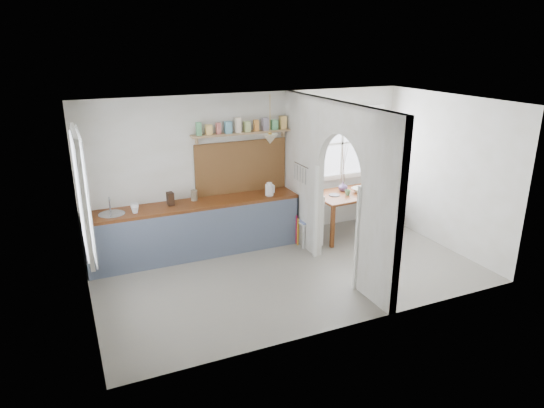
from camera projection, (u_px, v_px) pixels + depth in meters
name	position (u px, v px, depth m)	size (l,w,h in m)	color
floor	(291.00, 273.00, 7.49)	(5.80, 3.20, 0.01)	gray
ceiling	(294.00, 103.00, 6.66)	(5.80, 3.20, 0.01)	silver
walls	(292.00, 193.00, 7.07)	(5.81, 3.21, 2.60)	silver
partition	(332.00, 177.00, 7.35)	(0.12, 3.20, 2.60)	silver
kitchen_window	(80.00, 194.00, 5.86)	(0.10, 1.16, 1.50)	white
nook_window	(342.00, 143.00, 9.02)	(1.76, 0.10, 1.30)	white
counter	(196.00, 228.00, 8.06)	(3.50, 0.60, 0.90)	brown
sink	(112.00, 215.00, 7.40)	(0.40, 0.40, 0.02)	#AEB3BC
backsplash	(241.00, 167.00, 8.34)	(1.65, 0.03, 0.90)	brown
shelf	(242.00, 129.00, 8.06)	(1.75, 0.20, 0.21)	tan
pendant_lamp	(270.00, 139.00, 7.94)	(0.26, 0.26, 0.16)	beige
utensil_rail	(301.00, 165.00, 8.04)	(0.02, 0.02, 0.50)	#AEB3BC
dining_table	(347.00, 214.00, 8.87)	(1.27, 0.85, 0.80)	brown
chair_left	(308.00, 219.00, 8.46)	(0.41, 0.41, 0.90)	silver
chair_right	(388.00, 205.00, 9.29)	(0.38, 0.38, 0.84)	silver
kettle	(269.00, 189.00, 8.25)	(0.19, 0.15, 0.23)	white
mug_a	(135.00, 210.00, 7.42)	(0.12, 0.12, 0.11)	white
mug_b	(135.00, 206.00, 7.60)	(0.12, 0.12, 0.10)	silver
knife_block	(170.00, 199.00, 7.77)	(0.10, 0.13, 0.21)	black
jar	(194.00, 195.00, 8.00)	(0.11, 0.11, 0.17)	#6D5F49
towel_magenta	(296.00, 230.00, 8.48)	(0.02, 0.03, 0.52)	#B41545
towel_orange	(298.00, 232.00, 8.44)	(0.02, 0.03, 0.50)	orange
bowl	(362.00, 190.00, 8.78)	(0.34, 0.34, 0.08)	silver
table_cup	(348.00, 193.00, 8.62)	(0.11, 0.11, 0.10)	#54865B
plate	(334.00, 195.00, 8.62)	(0.20, 0.20, 0.02)	#363434
vase	(343.00, 186.00, 8.85)	(0.17, 0.17, 0.17)	#523A64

